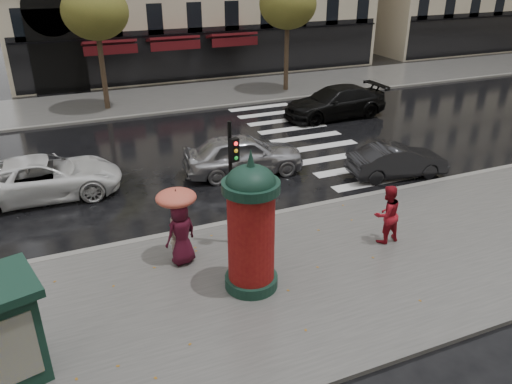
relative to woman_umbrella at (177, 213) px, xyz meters
name	(u,v)px	position (x,y,z in m)	size (l,w,h in m)	color
ground	(277,273)	(2.23, -1.62, -1.51)	(160.00, 160.00, 0.00)	black
near_sidewalk	(285,281)	(2.23, -2.12, -1.45)	(90.00, 7.00, 0.12)	#474744
far_sidewalk	(140,101)	(2.23, 17.38, -1.45)	(90.00, 6.00, 0.12)	#474744
near_kerb	(237,222)	(2.23, 1.38, -1.44)	(90.00, 0.25, 0.14)	slate
far_kerb	(151,114)	(2.23, 14.38, -1.44)	(90.00, 0.25, 0.14)	slate
zebra_crossing	(306,137)	(8.23, 7.98, -1.51)	(3.60, 11.75, 0.01)	silver
tree_far_left	(95,12)	(0.23, 16.38, 3.65)	(3.40, 3.40, 6.64)	#38281C
tree_far_right	(288,5)	(11.23, 16.38, 3.65)	(3.40, 3.40, 6.64)	#38281C
woman_umbrella	(177,213)	(0.00, 0.00, 0.00)	(1.10, 1.10, 2.12)	beige
woman_red	(387,214)	(5.79, -1.49, -0.50)	(0.87, 0.67, 1.78)	maroon
man_burgundy	(181,233)	(0.00, -0.28, -0.49)	(0.89, 0.58, 1.82)	#430D1D
morris_column	(251,224)	(1.33, -2.01, 0.40)	(1.39, 1.39, 3.74)	#122E24
traffic_light	(232,173)	(1.63, 0.11, 0.85)	(0.26, 0.36, 3.71)	black
car_silver	(243,154)	(3.93, 5.13, -0.72)	(1.88, 4.67, 1.59)	#A7A7AC
car_darkgrey	(397,161)	(9.30, 2.58, -0.88)	(1.33, 3.82, 1.26)	black
car_white	(44,177)	(-3.30, 5.89, -0.78)	(2.43, 5.28, 1.47)	white
car_black	(335,102)	(11.14, 10.30, -0.71)	(2.26, 5.57, 1.62)	black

